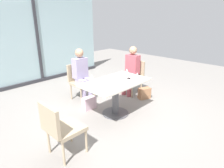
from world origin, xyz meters
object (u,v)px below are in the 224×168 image
wine_glass_3 (137,75)px  wine_glass_1 (111,80)px  wine_glass_0 (127,71)px  handbag_0 (144,93)px  chair_far_right (133,75)px  handbag_1 (89,103)px  wine_glass_6 (110,86)px  wine_glass_2 (93,80)px  person_near_window (82,72)px  wine_glass_5 (121,79)px  wine_glass_4 (92,77)px  chair_near_window (80,79)px  cell_phone_on_table (130,79)px  chair_side_end (60,127)px  person_far_right (131,68)px  coffee_cup (132,78)px  dining_table_main (116,90)px

wine_glass_3 → wine_glass_1: bearing=166.1°
wine_glass_0 → handbag_0: size_ratio=0.62×
chair_far_right → handbag_1: 1.50m
wine_glass_0 → wine_glass_6: (-0.91, -0.39, 0.00)m
wine_glass_2 → person_near_window: bearing=62.3°
wine_glass_5 → handbag_1: 1.11m
person_near_window → wine_glass_4: size_ratio=6.81×
chair_far_right → wine_glass_3: bearing=-139.2°
chair_near_window → person_near_window: 0.23m
cell_phone_on_table → handbag_1: size_ratio=0.48×
wine_glass_4 → handbag_1: (0.18, 0.35, -0.72)m
chair_side_end → wine_glass_3: (1.82, 0.01, 0.37)m
wine_glass_1 → handbag_1: (0.05, 0.74, -0.72)m
chair_near_window → wine_glass_5: size_ratio=4.70×
chair_far_right → person_far_right: (-0.11, 0.00, 0.20)m
person_far_right → wine_glass_3: size_ratio=6.81×
wine_glass_6 → coffee_cup: 0.80m
wine_glass_1 → wine_glass_2: 0.34m
chair_far_right → wine_glass_4: 1.69m
wine_glass_2 → handbag_1: bearing=59.4°
chair_side_end → person_near_window: size_ratio=0.69×
wine_glass_1 → handbag_0: size_ratio=0.62×
person_far_right → wine_glass_3: person_far_right is taller
coffee_cup → cell_phone_on_table: bearing=63.1°
dining_table_main → person_near_window: 1.11m
wine_glass_1 → handbag_0: (1.39, 0.17, -0.72)m
chair_side_end → wine_glass_6: bearing=-1.8°
wine_glass_6 → person_far_right: bearing=27.0°
cell_phone_on_table → handbag_1: cell_phone_on_table is taller
chair_far_right → chair_side_end: same height
person_far_right → handbag_0: 0.72m
wine_glass_3 → chair_far_right: bearing=40.8°
dining_table_main → wine_glass_0: 0.51m
chair_side_end → wine_glass_5: (1.39, 0.07, 0.37)m
wine_glass_3 → wine_glass_6: (-0.82, -0.04, 0.00)m
wine_glass_2 → chair_near_window: bearing=64.7°
chair_side_end → handbag_0: (2.61, 0.33, -0.36)m
wine_glass_3 → cell_phone_on_table: 0.24m
dining_table_main → wine_glass_0: wine_glass_0 is taller
cell_phone_on_table → person_near_window: bearing=107.2°
wine_glass_5 → wine_glass_6: 0.40m
person_near_window → wine_glass_3: person_near_window is taller
wine_glass_0 → chair_far_right: bearing=28.1°
wine_glass_2 → wine_glass_0: bearing=-3.2°
wine_glass_1 → chair_side_end: bearing=-172.4°
chair_far_right → person_near_window: 1.38m
person_near_window → handbag_0: size_ratio=4.20×
wine_glass_4 → wine_glass_6: same height
chair_near_window → wine_glass_2: (-0.53, -1.12, 0.37)m
person_near_window → wine_glass_4: (-0.42, -0.87, 0.16)m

